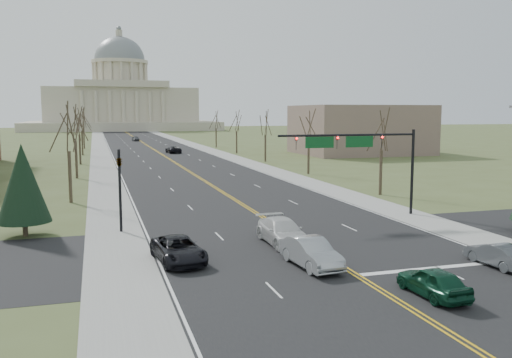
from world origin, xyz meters
TOP-DOWN VIEW (x-y plane):
  - ground at (0.00, 0.00)m, footprint 600.00×600.00m
  - road at (0.00, 110.00)m, footprint 20.00×380.00m
  - cross_road at (0.00, 6.00)m, footprint 120.00×14.00m
  - sidewalk_left at (-12.00, 110.00)m, footprint 4.00×380.00m
  - sidewalk_right at (12.00, 110.00)m, footprint 4.00×380.00m
  - center_line at (0.00, 110.00)m, footprint 0.42×380.00m
  - edge_line_left at (-9.80, 110.00)m, footprint 0.15×380.00m
  - edge_line_right at (9.80, 110.00)m, footprint 0.15×380.00m
  - stop_bar at (5.00, -1.00)m, footprint 9.50×0.50m
  - capitol at (0.00, 249.91)m, footprint 90.00×60.00m
  - signal_mast at (7.45, 13.50)m, footprint 12.12×0.44m
  - signal_left at (-11.50, 13.50)m, footprint 0.32×0.36m
  - tree_r_0 at (15.50, 24.00)m, footprint 3.74×3.74m
  - tree_l_0 at (-15.50, 28.00)m, footprint 3.96×3.96m
  - tree_r_1 at (15.50, 44.00)m, footprint 3.74×3.74m
  - tree_l_1 at (-15.50, 48.00)m, footprint 3.96×3.96m
  - tree_r_2 at (15.50, 64.00)m, footprint 3.74×3.74m
  - tree_l_2 at (-15.50, 68.00)m, footprint 3.96×3.96m
  - tree_r_3 at (15.50, 84.00)m, footprint 3.74×3.74m
  - tree_l_3 at (-15.50, 88.00)m, footprint 3.96×3.96m
  - tree_r_4 at (15.50, 104.00)m, footprint 3.74×3.74m
  - tree_l_4 at (-15.50, 108.00)m, footprint 3.96×3.96m
  - conifer_l at (-18.00, 14.00)m, footprint 3.64×3.64m
  - bldg_right_mass at (40.00, 76.00)m, footprint 25.00×20.00m
  - car_nb_inner_lead at (1.90, -5.00)m, footprint 1.83×4.22m
  - car_nb_outer_lead at (8.37, -1.67)m, footprint 1.60×4.10m
  - car_sb_inner_lead at (-1.73, 1.20)m, footprint 2.18×5.07m
  - car_sb_outer_lead at (-8.69, 4.34)m, footprint 2.99×5.45m
  - car_sb_inner_second at (-1.48, 6.70)m, footprint 2.40×5.67m
  - car_far_nb at (2.76, 88.37)m, footprint 3.07×5.58m
  - car_far_sb at (-1.39, 139.13)m, footprint 2.30×4.54m

SIDE VIEW (x-z plane):
  - ground at x=0.00m, z-range 0.00..0.00m
  - road at x=0.00m, z-range 0.00..0.01m
  - cross_road at x=0.00m, z-range 0.00..0.01m
  - sidewalk_left at x=-12.00m, z-range 0.00..0.03m
  - sidewalk_right at x=12.00m, z-range 0.00..0.03m
  - center_line at x=0.00m, z-range 0.01..0.02m
  - edge_line_left at x=-9.80m, z-range 0.01..0.02m
  - edge_line_right at x=9.80m, z-range 0.01..0.02m
  - stop_bar at x=5.00m, z-range 0.01..0.02m
  - car_nb_outer_lead at x=8.37m, z-range 0.01..1.34m
  - car_nb_inner_lead at x=1.90m, z-range 0.01..1.43m
  - car_sb_outer_lead at x=-8.69m, z-range 0.01..1.46m
  - car_far_nb at x=2.76m, z-range 0.01..1.49m
  - car_far_sb at x=-1.39m, z-range 0.01..1.50m
  - car_sb_inner_lead at x=-1.73m, z-range 0.01..1.64m
  - car_sb_inner_second at x=-1.48m, z-range 0.01..1.64m
  - signal_left at x=-11.50m, z-range 0.71..6.71m
  - conifer_l at x=-18.00m, z-range 0.49..6.99m
  - bldg_right_mass at x=40.00m, z-range 0.00..10.00m
  - signal_mast at x=7.45m, z-range 2.16..9.36m
  - tree_r_0 at x=15.50m, z-range 2.30..10.80m
  - tree_r_1 at x=15.50m, z-range 2.30..10.80m
  - tree_r_2 at x=15.50m, z-range 2.30..10.80m
  - tree_r_3 at x=15.50m, z-range 2.30..10.80m
  - tree_r_4 at x=15.50m, z-range 2.30..10.80m
  - tree_l_0 at x=-15.50m, z-range 2.44..11.44m
  - tree_l_1 at x=-15.50m, z-range 2.44..11.44m
  - tree_l_2 at x=-15.50m, z-range 2.44..11.44m
  - tree_l_3 at x=-15.50m, z-range 2.44..11.44m
  - tree_l_4 at x=-15.50m, z-range 2.44..11.44m
  - capitol at x=0.00m, z-range -10.80..39.20m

